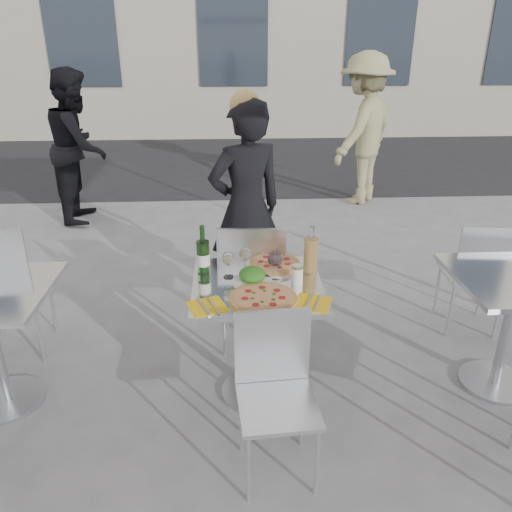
{
  "coord_description": "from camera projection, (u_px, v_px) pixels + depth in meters",
  "views": [
    {
      "loc": [
        -0.15,
        -2.47,
        2.0
      ],
      "look_at": [
        0.0,
        0.15,
        0.85
      ],
      "focal_mm": 35.0,
      "sensor_mm": 36.0,
      "label": 1
    }
  ],
  "objects": [
    {
      "name": "chair_far",
      "position": [
        252.0,
        277.0,
        3.28
      ],
      "size": [
        0.45,
        0.46,
        0.94
      ],
      "rotation": [
        0.0,
        0.0,
        3.08
      ],
      "color": "silver",
      "rests_on": "ground"
    },
    {
      "name": "salad_plate",
      "position": [
        252.0,
        276.0,
        2.77
      ],
      "size": [
        0.22,
        0.22,
        0.09
      ],
      "color": "white",
      "rests_on": "main_table"
    },
    {
      "name": "pizza_far",
      "position": [
        275.0,
        264.0,
        2.97
      ],
      "size": [
        0.34,
        0.34,
        0.03
      ],
      "color": "white",
      "rests_on": "main_table"
    },
    {
      "name": "sugar_shaker",
      "position": [
        297.0,
        274.0,
        2.75
      ],
      "size": [
        0.06,
        0.06,
        0.11
      ],
      "color": "white",
      "rests_on": "main_table"
    },
    {
      "name": "wineglass_white_b",
      "position": [
        245.0,
        255.0,
        2.86
      ],
      "size": [
        0.07,
        0.07,
        0.16
      ],
      "color": "white",
      "rests_on": "main_table"
    },
    {
      "name": "main_table",
      "position": [
        257.0,
        316.0,
        2.85
      ],
      "size": [
        0.72,
        0.72,
        0.75
      ],
      "color": "#B7BABF",
      "rests_on": "ground"
    },
    {
      "name": "pizza_near",
      "position": [
        263.0,
        298.0,
        2.59
      ],
      "size": [
        0.35,
        0.35,
        0.02
      ],
      "color": "tan",
      "rests_on": "main_table"
    },
    {
      "name": "pedestrian_b",
      "position": [
        363.0,
        130.0,
        6.32
      ],
      "size": [
        1.3,
        1.38,
        1.88
      ],
      "primitive_type": "imported",
      "rotation": [
        0.0,
        0.0,
        4.03
      ],
      "color": "#968E60",
      "rests_on": "ground"
    },
    {
      "name": "chair_near",
      "position": [
        275.0,
        381.0,
        2.4
      ],
      "size": [
        0.4,
        0.41,
        0.82
      ],
      "rotation": [
        0.0,
        0.0,
        0.07
      ],
      "color": "silver",
      "rests_on": "ground"
    },
    {
      "name": "side_table_right",
      "position": [
        512.0,
        309.0,
        2.93
      ],
      "size": [
        0.72,
        0.72,
        0.75
      ],
      "color": "#B7BABF",
      "rests_on": "ground"
    },
    {
      "name": "napkin_left",
      "position": [
        207.0,
        306.0,
        2.53
      ],
      "size": [
        0.23,
        0.23,
        0.01
      ],
      "rotation": [
        0.0,
        0.0,
        0.36
      ],
      "color": "yellow",
      "rests_on": "main_table"
    },
    {
      "name": "carafe",
      "position": [
        311.0,
        255.0,
        2.83
      ],
      "size": [
        0.08,
        0.08,
        0.29
      ],
      "color": "#E1B460",
      "rests_on": "main_table"
    },
    {
      "name": "side_chair_lfar",
      "position": [
        2.0,
        282.0,
        3.19
      ],
      "size": [
        0.47,
        0.48,
        0.96
      ],
      "rotation": [
        0.0,
        0.0,
        3.22
      ],
      "color": "silver",
      "rests_on": "ground"
    },
    {
      "name": "street_asphalt",
      "position": [
        237.0,
        159.0,
        9.02
      ],
      "size": [
        24.0,
        5.0,
        0.0
      ],
      "primitive_type": "cube",
      "color": "black",
      "rests_on": "ground"
    },
    {
      "name": "pedestrian_a",
      "position": [
        78.0,
        146.0,
        5.73
      ],
      "size": [
        0.7,
        0.88,
        1.72
      ],
      "primitive_type": "imported",
      "rotation": [
        0.0,
        0.0,
        1.63
      ],
      "color": "black",
      "rests_on": "ground"
    },
    {
      "name": "woman_diner",
      "position": [
        246.0,
        209.0,
        3.77
      ],
      "size": [
        0.7,
        0.59,
        1.63
      ],
      "primitive_type": "imported",
      "rotation": [
        0.0,
        0.0,
        3.54
      ],
      "color": "black",
      "rests_on": "ground"
    },
    {
      "name": "side_chair_rfar",
      "position": [
        478.0,
        269.0,
        3.51
      ],
      "size": [
        0.43,
        0.44,
        0.86
      ],
      "rotation": [
        0.0,
        0.0,
        3.04
      ],
      "color": "silver",
      "rests_on": "ground"
    },
    {
      "name": "napkin_right",
      "position": [
        313.0,
        303.0,
        2.56
      ],
      "size": [
        0.23,
        0.23,
        0.01
      ],
      "rotation": [
        0.0,
        0.0,
        -0.37
      ],
      "color": "yellow",
      "rests_on": "main_table"
    },
    {
      "name": "wineglass_red_a",
      "position": [
        274.0,
        260.0,
        2.79
      ],
      "size": [
        0.07,
        0.07,
        0.16
      ],
      "color": "white",
      "rests_on": "main_table"
    },
    {
      "name": "ground",
      "position": [
        257.0,
        392.0,
        3.07
      ],
      "size": [
        80.0,
        80.0,
        0.0
      ],
      "primitive_type": "plane",
      "color": "slate"
    },
    {
      "name": "wineglass_white_a",
      "position": [
        228.0,
        260.0,
        2.8
      ],
      "size": [
        0.07,
        0.07,
        0.16
      ],
      "color": "white",
      "rests_on": "main_table"
    },
    {
      "name": "wineglass_red_b",
      "position": [
        277.0,
        260.0,
        2.79
      ],
      "size": [
        0.07,
        0.07,
        0.16
      ],
      "color": "white",
      "rests_on": "main_table"
    },
    {
      "name": "wine_bottle",
      "position": [
        203.0,
        255.0,
        2.84
      ],
      "size": [
        0.07,
        0.08,
        0.29
      ],
      "color": "#275720",
      "rests_on": "main_table"
    }
  ]
}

